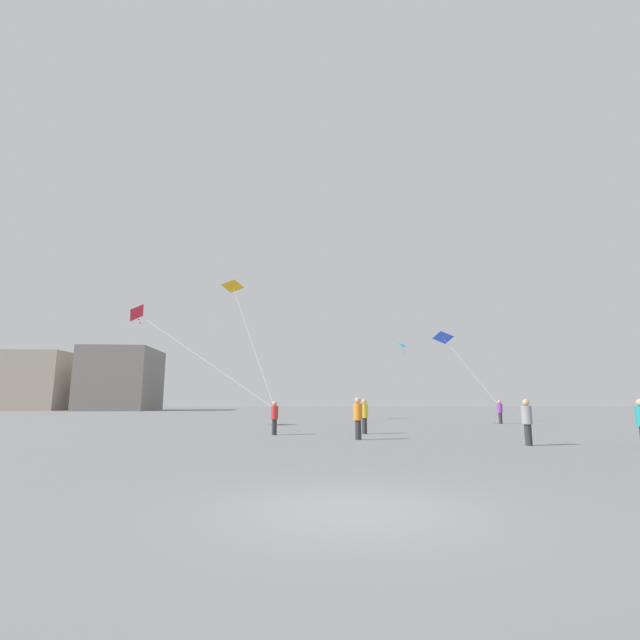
% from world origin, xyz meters
% --- Properties ---
extents(ground_plane, '(300.00, 300.00, 0.00)m').
position_xyz_m(ground_plane, '(0.00, 0.00, 0.00)').
color(ground_plane, slate).
extents(person_in_orange, '(0.40, 0.40, 1.84)m').
position_xyz_m(person_in_orange, '(1.51, 13.09, 1.01)').
color(person_in_orange, '#2D2D33').
rests_on(person_in_orange, ground_plane).
extents(person_in_grey, '(0.38, 0.38, 1.76)m').
position_xyz_m(person_in_grey, '(7.75, 10.26, 0.96)').
color(person_in_grey, '#2D2D33').
rests_on(person_in_grey, ground_plane).
extents(person_in_red, '(0.37, 0.37, 1.68)m').
position_xyz_m(person_in_red, '(-2.43, 16.14, 0.92)').
color(person_in_red, '#2D2D33').
rests_on(person_in_red, ground_plane).
extents(person_in_yellow, '(0.39, 0.39, 1.79)m').
position_xyz_m(person_in_yellow, '(2.23, 16.81, 0.98)').
color(person_in_yellow, '#2D2D33').
rests_on(person_in_yellow, ground_plane).
extents(person_in_purple, '(0.39, 0.39, 1.77)m').
position_xyz_m(person_in_purple, '(13.89, 27.48, 0.97)').
color(person_in_purple, '#2D2D33').
rests_on(person_in_purple, ground_plane).
extents(kite_amber_delta, '(6.51, 19.24, 11.58)m').
position_xyz_m(kite_amber_delta, '(-7.87, 34.17, 12.18)').
color(kite_amber_delta, yellow).
extents(kite_cyan_diamond, '(8.15, 1.82, 4.82)m').
position_xyz_m(kite_cyan_diamond, '(6.41, 26.20, 5.76)').
color(kite_cyan_diamond, '#1EB2C6').
extents(kite_crimson_delta, '(10.67, 8.54, 6.92)m').
position_xyz_m(kite_crimson_delta, '(-12.58, 23.73, 7.64)').
color(kite_crimson_delta, red).
extents(kite_cobalt_delta, '(3.78, 4.19, 6.18)m').
position_xyz_m(kite_cobalt_delta, '(10.89, 30.93, 7.01)').
color(kite_cobalt_delta, blue).
extents(building_left_hall, '(14.76, 12.84, 11.21)m').
position_xyz_m(building_left_hall, '(-55.00, 83.83, 5.61)').
color(building_left_hall, '#A39984').
rests_on(building_left_hall, ground_plane).
extents(building_centre_hall, '(13.10, 15.51, 11.78)m').
position_xyz_m(building_centre_hall, '(-37.00, 81.91, 5.89)').
color(building_centre_hall, gray).
rests_on(building_centre_hall, ground_plane).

